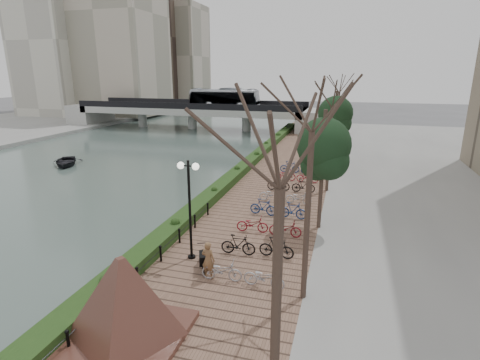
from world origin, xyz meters
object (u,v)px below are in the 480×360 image
at_px(lamppost, 189,189).
at_px(motorcycle, 203,258).
at_px(boat, 66,161).
at_px(granite_monument, 124,299).
at_px(pedestrian, 208,260).

distance_m(lamppost, motorcycle, 3.13).
bearing_deg(boat, granite_monument, -77.71).
distance_m(granite_monument, motorcycle, 5.13).
xyz_separation_m(lamppost, motorcycle, (0.86, -0.72, -2.92)).
bearing_deg(granite_monument, pedestrian, 74.63).
xyz_separation_m(granite_monument, pedestrian, (1.17, 4.27, -0.66)).
distance_m(granite_monument, boat, 28.73).
height_order(granite_monument, motorcycle, granite_monument).
relative_size(granite_monument, pedestrian, 2.99).
relative_size(granite_monument, boat, 1.26).
bearing_deg(boat, motorcycle, -68.97).
xyz_separation_m(pedestrian, boat, (-21.13, 16.34, -0.90)).
bearing_deg(pedestrian, motorcycle, -45.21).
xyz_separation_m(granite_monument, boat, (-19.96, 20.61, -1.56)).
relative_size(lamppost, motorcycle, 3.16).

